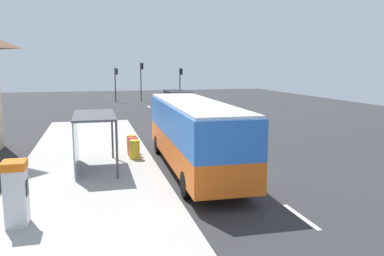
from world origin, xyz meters
The scene contains 21 objects.
ground_plane centered at (0.00, 14.00, -0.02)m, with size 56.00×92.00×0.04m, color #2D2D30.
sidewalk_platform centered at (-6.40, 2.00, 0.09)m, with size 6.20×30.00×0.18m, color #ADAAA3.
lane_stripe_seg_0 centered at (0.25, -6.00, 0.01)m, with size 0.16×2.20×0.01m, color silver.
lane_stripe_seg_1 centered at (0.25, -1.00, 0.01)m, with size 0.16×2.20×0.01m, color silver.
lane_stripe_seg_2 centered at (0.25, 4.00, 0.01)m, with size 0.16×2.20×0.01m, color silver.
lane_stripe_seg_3 centered at (0.25, 9.00, 0.01)m, with size 0.16×2.20×0.01m, color silver.
lane_stripe_seg_4 centered at (0.25, 14.00, 0.01)m, with size 0.16×2.20×0.01m, color silver.
lane_stripe_seg_5 centered at (0.25, 19.00, 0.01)m, with size 0.16×2.20×0.01m, color silver.
lane_stripe_seg_6 centered at (0.25, 24.00, 0.01)m, with size 0.16×2.20×0.01m, color silver.
lane_stripe_seg_7 centered at (0.25, 29.00, 0.01)m, with size 0.16×2.20×0.01m, color silver.
bus centered at (-1.71, 0.37, 1.84)m, with size 2.78×11.07×3.21m.
white_van centered at (2.20, 21.83, 1.34)m, with size 2.06×5.21×2.30m.
sedan_near centered at (2.30, 28.59, 0.79)m, with size 2.00×4.48×1.52m.
ticket_machine centered at (-8.40, -4.91, 1.17)m, with size 0.66×0.76×1.94m.
recycling_bin_yellow centered at (-4.20, 2.55, 0.66)m, with size 0.52×0.52×0.95m, color yellow.
recycling_bin_red centered at (-4.20, 3.25, 0.66)m, with size 0.52×0.52×0.95m, color red.
recycling_bin_orange centered at (-4.20, 3.95, 0.66)m, with size 0.52×0.52×0.95m, color orange.
traffic_light_near_side centered at (5.51, 35.10, 3.03)m, with size 0.49×0.28×4.51m.
traffic_light_far_side centered at (-3.10, 35.90, 3.06)m, with size 0.49×0.28×4.57m.
traffic_light_median centered at (0.40, 36.70, 3.48)m, with size 0.49×0.28×5.26m.
bus_shelter centered at (-6.41, 1.12, 2.10)m, with size 1.80×4.00×2.50m.
Camera 1 is at (-6.11, -16.69, 4.83)m, focal length 36.31 mm.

